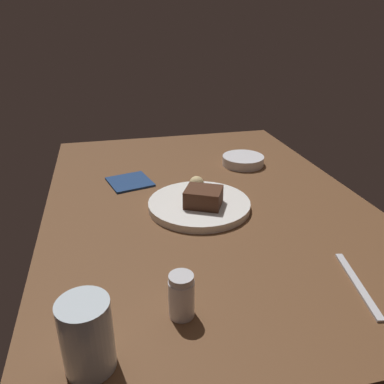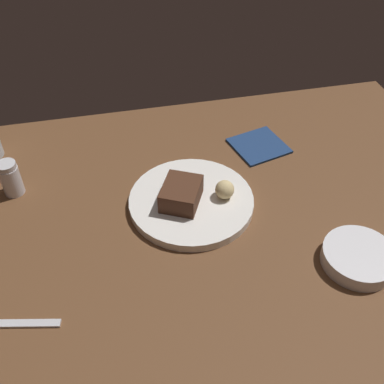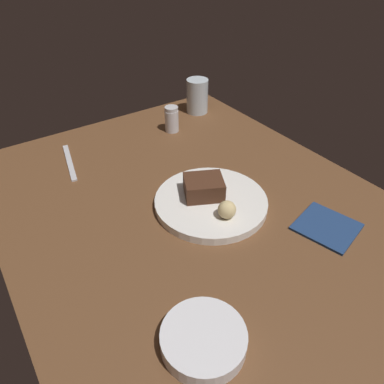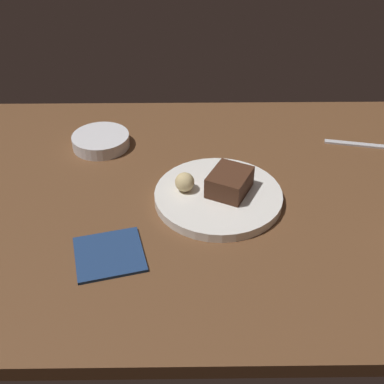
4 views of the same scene
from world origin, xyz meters
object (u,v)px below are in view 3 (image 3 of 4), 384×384
at_px(salt_shaker, 172,119).
at_px(side_bowl, 204,339).
at_px(bread_roll, 227,210).
at_px(butter_knife, 70,162).
at_px(folded_napkin, 327,227).
at_px(water_glass, 197,96).
at_px(chocolate_cake_slice, 204,187).
at_px(dessert_plate, 211,202).

distance_m(salt_shaker, side_bowl, 0.72).
relative_size(bread_roll, butter_knife, 0.21).
bearing_deg(folded_napkin, butter_knife, -146.95).
height_order(salt_shaker, side_bowl, salt_shaker).
distance_m(salt_shaker, water_glass, 0.16).
xyz_separation_m(salt_shaker, water_glass, (-0.07, 0.15, 0.02)).
distance_m(chocolate_cake_slice, butter_knife, 0.40).
distance_m(bread_roll, side_bowl, 0.29).
xyz_separation_m(bread_roll, water_glass, (-0.51, 0.28, 0.02)).
distance_m(dessert_plate, folded_napkin, 0.26).
bearing_deg(dessert_plate, chocolate_cake_slice, -166.91).
xyz_separation_m(chocolate_cake_slice, folded_napkin, (0.23, 0.17, -0.04)).
relative_size(dessert_plate, water_glass, 2.31).
bearing_deg(salt_shaker, folded_napkin, 3.92).
relative_size(chocolate_cake_slice, folded_napkin, 0.74).
bearing_deg(bread_roll, folded_napkin, 51.60).
distance_m(chocolate_cake_slice, water_glass, 0.50).
xyz_separation_m(water_glass, butter_knife, (0.07, -0.48, -0.05)).
relative_size(dessert_plate, chocolate_cake_slice, 2.96).
bearing_deg(butter_knife, salt_shaker, -78.03).
bearing_deg(folded_napkin, chocolate_cake_slice, -143.70).
bearing_deg(bread_roll, butter_knife, -155.27).
bearing_deg(water_glass, folded_napkin, -9.50).
bearing_deg(salt_shaker, dessert_plate, -18.41).
relative_size(salt_shaker, butter_knife, 0.42).
bearing_deg(bread_roll, salt_shaker, 163.16).
relative_size(dessert_plate, butter_knife, 1.38).
xyz_separation_m(chocolate_cake_slice, bread_roll, (0.09, -0.00, -0.00)).
relative_size(bread_roll, side_bowl, 0.29).
relative_size(bread_roll, water_glass, 0.35).
relative_size(dessert_plate, salt_shaker, 3.27).
xyz_separation_m(dessert_plate, bread_roll, (0.07, -0.01, 0.03)).
bearing_deg(salt_shaker, bread_roll, -16.84).
bearing_deg(salt_shaker, water_glass, 115.55).
xyz_separation_m(chocolate_cake_slice, side_bowl, (0.29, -0.21, -0.03)).
relative_size(salt_shaker, folded_napkin, 0.67).
distance_m(chocolate_cake_slice, folded_napkin, 0.28).
bearing_deg(water_glass, bread_roll, -28.83).
bearing_deg(side_bowl, butter_knife, 179.35).
xyz_separation_m(chocolate_cake_slice, butter_knife, (-0.35, -0.21, -0.04)).
height_order(salt_shaker, water_glass, water_glass).
height_order(chocolate_cake_slice, bread_roll, chocolate_cake_slice).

